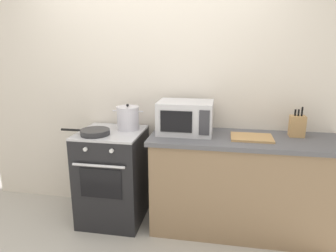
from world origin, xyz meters
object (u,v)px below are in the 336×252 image
at_px(microwave, 185,117).
at_px(stock_pot, 128,118).
at_px(stove, 113,176).
at_px(frying_pan, 94,132).
at_px(cutting_board, 252,137).
at_px(knife_block, 297,126).

bearing_deg(microwave, stock_pot, 176.82).
relative_size(stove, microwave, 1.84).
distance_m(frying_pan, cutting_board, 1.42).
bearing_deg(cutting_board, stock_pot, 174.63).
height_order(stove, cutting_board, cutting_board).
relative_size(stove, stock_pot, 3.03).
bearing_deg(stove, stock_pot, 37.87).
xyz_separation_m(stock_pot, microwave, (0.57, -0.03, 0.04)).
xyz_separation_m(microwave, knife_block, (1.00, 0.06, -0.05)).
relative_size(stove, frying_pan, 1.96).
xyz_separation_m(stock_pot, knife_block, (1.57, 0.03, -0.02)).
relative_size(cutting_board, knife_block, 1.32).
distance_m(stove, cutting_board, 1.39).
bearing_deg(knife_block, cutting_board, -160.77).
relative_size(microwave, cutting_board, 1.39).
height_order(frying_pan, knife_block, knife_block).
height_order(stock_pot, knife_block, knife_block).
bearing_deg(microwave, knife_block, 3.54).
height_order(stock_pot, microwave, microwave).
distance_m(microwave, cutting_board, 0.62).
bearing_deg(microwave, stove, -173.62).
bearing_deg(microwave, cutting_board, -7.42).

